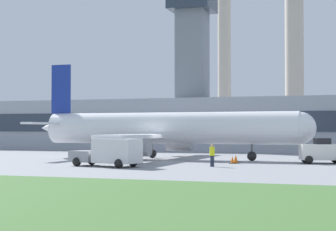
{
  "coord_description": "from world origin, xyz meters",
  "views": [
    {
      "loc": [
        17.36,
        -47.33,
        2.88
      ],
      "look_at": [
        0.07,
        3.52,
        4.21
      ],
      "focal_mm": 60.0,
      "sensor_mm": 36.0,
      "label": 1
    }
  ],
  "objects_px": {
    "baggage_truck": "(110,153)",
    "ground_crew_person": "(212,155)",
    "airplane": "(164,129)",
    "pushback_tug": "(322,152)"
  },
  "relations": [
    {
      "from": "airplane",
      "to": "baggage_truck",
      "type": "xyz_separation_m",
      "value": [
        -0.49,
        -11.4,
        -1.85
      ]
    },
    {
      "from": "airplane",
      "to": "baggage_truck",
      "type": "distance_m",
      "value": 11.56
    },
    {
      "from": "ground_crew_person",
      "to": "baggage_truck",
      "type": "bearing_deg",
      "value": -160.47
    },
    {
      "from": "airplane",
      "to": "pushback_tug",
      "type": "bearing_deg",
      "value": -7.52
    },
    {
      "from": "airplane",
      "to": "pushback_tug",
      "type": "relative_size",
      "value": 7.01
    },
    {
      "from": "airplane",
      "to": "ground_crew_person",
      "type": "xyz_separation_m",
      "value": [
        6.96,
        -8.76,
        -2.02
      ]
    },
    {
      "from": "ground_crew_person",
      "to": "airplane",
      "type": "bearing_deg",
      "value": 128.49
    },
    {
      "from": "airplane",
      "to": "pushback_tug",
      "type": "distance_m",
      "value": 15.02
    },
    {
      "from": "pushback_tug",
      "to": "ground_crew_person",
      "type": "bearing_deg",
      "value": -138.89
    },
    {
      "from": "baggage_truck",
      "to": "ground_crew_person",
      "type": "relative_size",
      "value": 3.5
    }
  ]
}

